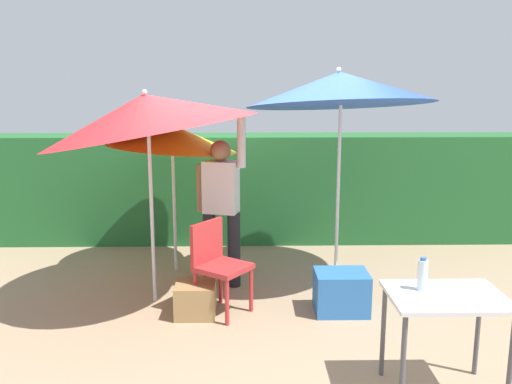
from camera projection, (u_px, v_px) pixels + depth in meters
The scene contains 11 objects.
ground_plane at pixel (257, 305), 5.48m from camera, with size 24.00×24.00×0.00m, color #9E8466.
hedge_row at pixel (253, 188), 7.64m from camera, with size 8.00×0.70×1.48m, color #23602D.
umbrella_rainbow at pixel (340, 89), 5.69m from camera, with size 2.00×2.01×2.43m.
umbrella_orange at pixel (172, 137), 6.20m from camera, with size 1.52×1.50×1.80m.
umbrella_yellow at pixel (147, 113), 5.19m from camera, with size 2.13×2.10×2.31m.
person_vendor at pixel (221, 202), 5.85m from camera, with size 0.55×0.31×1.88m.
chair_plastic at pixel (217, 262), 5.23m from camera, with size 0.61×0.61×0.89m.
cooler_box at pixel (341, 292), 5.29m from camera, with size 0.51×0.40×0.41m, color #2D6BB7.
crate_cardboard at pixel (196, 299), 5.23m from camera, with size 0.38×0.38×0.32m, color #9E7A4C.
folding_table at pixel (446, 307), 3.80m from camera, with size 0.80×0.60×0.76m.
bottle_water at pixel (422, 275), 3.85m from camera, with size 0.07×0.07×0.24m.
Camera 1 is at (-0.11, -5.15, 2.21)m, focal length 38.26 mm.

